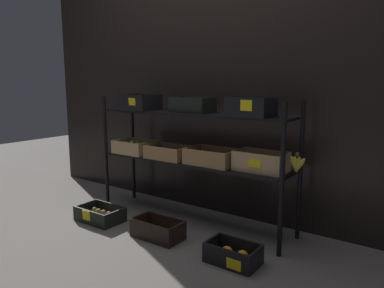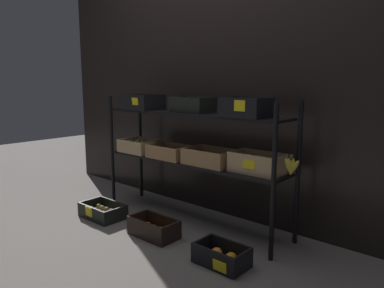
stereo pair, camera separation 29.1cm
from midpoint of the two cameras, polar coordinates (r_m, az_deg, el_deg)
The scene contains 6 objects.
ground_plane at distance 3.08m, azimuth -2.76°, elevation -11.83°, with size 10.00×10.00×0.00m, color #605B56.
storefront_wall at distance 3.16m, azimuth 1.29°, elevation 9.29°, with size 4.04×0.12×2.21m, color black.
display_rack at distance 2.88m, azimuth -2.92°, elevation 0.76°, with size 1.77×0.37×1.02m.
crate_ground_kiwi at distance 3.19m, azimuth -16.66°, elevation -10.58°, with size 0.38×0.25×0.12m.
crate_ground_tangerine at distance 2.78m, azimuth -8.39°, elevation -13.27°, with size 0.37×0.20×0.14m.
crate_ground_orange at distance 2.41m, azimuth 2.81°, elevation -16.93°, with size 0.33×0.21×0.13m.
Camera 1 is at (1.67, -2.33, 1.13)m, focal length 34.41 mm.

